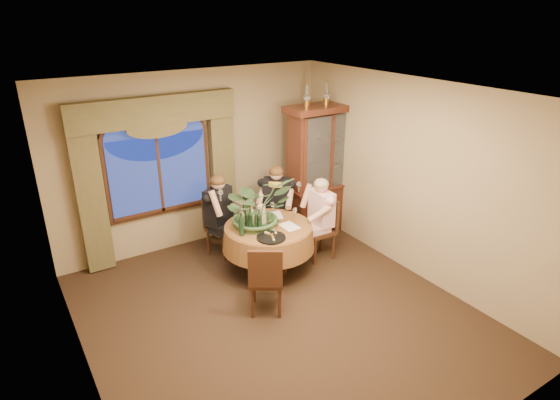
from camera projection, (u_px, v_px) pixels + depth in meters
floor at (279, 315)px, 5.98m from camera, size 5.00×5.00×0.00m
wall_back at (194, 160)px, 7.39m from camera, size 4.50×0.00×4.50m
wall_right at (414, 180)px, 6.56m from camera, size 0.00×5.00×5.00m
ceiling at (278, 94)px, 4.91m from camera, size 5.00×5.00×0.00m
window at (160, 174)px, 7.08m from camera, size 1.62×0.10×1.32m
arched_transom at (154, 123)px, 6.78m from camera, size 1.60×0.06×0.44m
drapery_left at (90, 196)px, 6.58m from camera, size 0.38×0.14×2.32m
drapery_right at (223, 171)px, 7.60m from camera, size 0.38×0.14×2.32m
swag_valance at (155, 111)px, 6.64m from camera, size 2.45×0.16×0.42m
dining_table at (268, 249)px, 6.83m from camera, size 1.45×1.45×0.75m
china_cabinet at (324, 170)px, 7.89m from camera, size 1.36×0.54×2.20m
oil_lamp_left at (307, 96)px, 7.21m from camera, size 0.11×0.11×0.34m
oil_lamp_center at (327, 94)px, 7.40m from camera, size 0.11×0.11×0.34m
oil_lamp_right at (345, 91)px, 7.59m from camera, size 0.11×0.11×0.34m
chair_right at (319, 229)px, 7.19m from camera, size 0.44×0.44×0.96m
chair_back_right at (277, 218)px, 7.56m from camera, size 0.59×0.59×0.96m
chair_back at (223, 226)px, 7.28m from camera, size 0.54×0.54×0.96m
chair_front_left at (266, 278)px, 5.90m from camera, size 0.58×0.58×0.96m
person_pink at (321, 218)px, 7.15m from camera, size 0.45×0.49×1.30m
person_back at (219, 217)px, 7.13m from camera, size 0.64×0.62×1.36m
person_scarf at (277, 206)px, 7.53m from camera, size 0.66×0.65×1.36m
stoneware_vase at (261, 215)px, 6.66m from camera, size 0.16×0.16×0.30m
centerpiece_plant at (256, 183)px, 6.48m from camera, size 0.99×1.10×0.86m
olive_bowl at (273, 223)px, 6.70m from camera, size 0.17×0.17×0.05m
cheese_platter at (271, 238)px, 6.31m from camera, size 0.40×0.40×0.02m
wine_bottle_0 at (241, 225)px, 6.33m from camera, size 0.07×0.07×0.33m
wine_bottle_1 at (242, 219)px, 6.49m from camera, size 0.07×0.07×0.33m
wine_bottle_2 at (252, 217)px, 6.57m from camera, size 0.07×0.07×0.33m
wine_bottle_3 at (244, 215)px, 6.61m from camera, size 0.07×0.07×0.33m
wine_bottle_4 at (259, 220)px, 6.46m from camera, size 0.07×0.07×0.33m
wine_bottle_5 at (250, 220)px, 6.46m from camera, size 0.07×0.07×0.33m
tasting_paper_0 at (289, 226)px, 6.65m from camera, size 0.22×0.31×0.00m
tasting_paper_1 at (275, 215)px, 7.01m from camera, size 0.31×0.36×0.00m
tasting_paper_2 at (274, 235)px, 6.40m from camera, size 0.25×0.33×0.00m
wine_glass_person_pink at (295, 213)px, 6.86m from camera, size 0.07×0.07×0.18m
wine_glass_person_back at (243, 213)px, 6.86m from camera, size 0.07×0.07×0.18m
wine_glass_person_scarf at (273, 207)px, 7.06m from camera, size 0.07×0.07×0.18m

